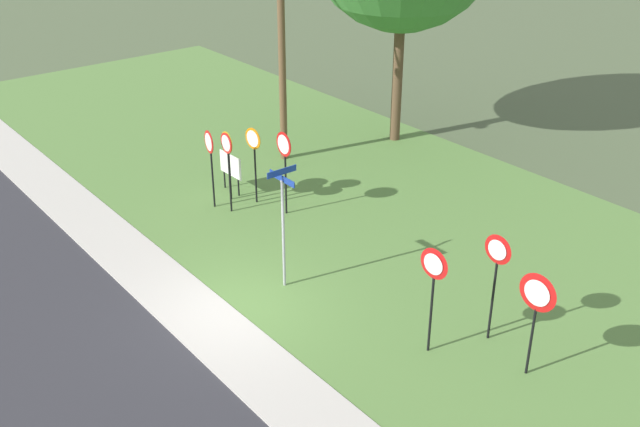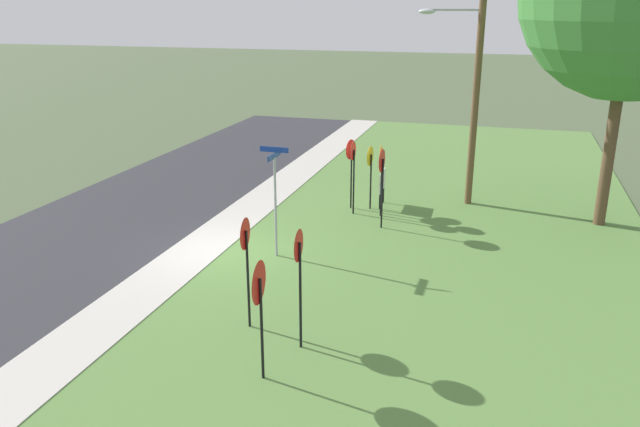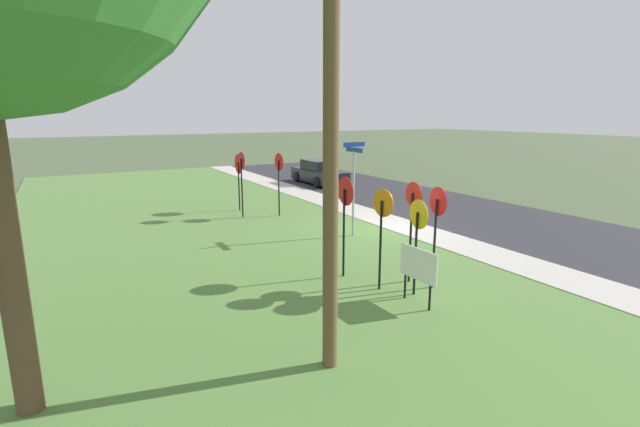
% 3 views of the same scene
% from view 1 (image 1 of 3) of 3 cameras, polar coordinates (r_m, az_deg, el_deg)
% --- Properties ---
extents(ground_plane, '(160.00, 160.00, 0.00)m').
position_cam_1_polar(ground_plane, '(17.68, -6.53, -7.43)').
color(ground_plane, '#4C5B3D').
extents(road_asphalt, '(44.00, 6.40, 0.01)m').
position_cam_1_polar(road_asphalt, '(16.23, -21.26, -12.97)').
color(road_asphalt, '#2D2D33').
rests_on(road_asphalt, ground_plane).
extents(sidewalk_strip, '(44.00, 1.60, 0.06)m').
position_cam_1_polar(sidewalk_strip, '(17.34, -8.77, -8.25)').
color(sidewalk_strip, '#BCB7AD').
rests_on(sidewalk_strip, ground_plane).
extents(grass_median, '(44.00, 12.00, 0.04)m').
position_cam_1_polar(grass_median, '(20.95, 7.36, -1.56)').
color(grass_median, '#567F3D').
rests_on(grass_median, ground_plane).
extents(stop_sign_near_left, '(0.66, 0.11, 2.19)m').
position_cam_1_polar(stop_sign_near_left, '(22.23, -7.09, 4.74)').
color(stop_sign_near_left, black).
rests_on(stop_sign_near_left, grass_median).
extents(stop_sign_near_right, '(0.61, 0.10, 2.47)m').
position_cam_1_polar(stop_sign_near_right, '(21.41, -7.10, 4.37)').
color(stop_sign_near_right, black).
rests_on(stop_sign_near_right, grass_median).
extents(stop_sign_far_left, '(0.65, 0.12, 2.38)m').
position_cam_1_polar(stop_sign_far_left, '(21.92, -5.10, 4.89)').
color(stop_sign_far_left, black).
rests_on(stop_sign_far_left, grass_median).
extents(stop_sign_far_center, '(0.67, 0.15, 2.41)m').
position_cam_1_polar(stop_sign_far_center, '(21.77, -8.43, 4.63)').
color(stop_sign_far_center, black).
rests_on(stop_sign_far_center, grass_median).
extents(stop_sign_far_right, '(0.71, 0.10, 2.53)m').
position_cam_1_polar(stop_sign_far_right, '(21.11, -2.75, 4.48)').
color(stop_sign_far_right, black).
rests_on(stop_sign_far_right, grass_median).
extents(yield_sign_near_left, '(0.70, 0.12, 2.52)m').
position_cam_1_polar(yield_sign_near_left, '(15.40, 8.65, -4.79)').
color(yield_sign_near_left, black).
rests_on(yield_sign_near_left, grass_median).
extents(yield_sign_near_right, '(0.67, 0.10, 2.58)m').
position_cam_1_polar(yield_sign_near_right, '(16.01, 13.34, -3.75)').
color(yield_sign_near_right, black).
rests_on(yield_sign_near_right, grass_median).
extents(yield_sign_far_left, '(0.83, 0.12, 2.39)m').
position_cam_1_polar(yield_sign_far_left, '(15.23, 16.24, -6.47)').
color(yield_sign_far_left, black).
rests_on(yield_sign_far_left, grass_median).
extents(street_name_post, '(0.96, 0.82, 3.13)m').
position_cam_1_polar(street_name_post, '(17.55, -2.86, -0.38)').
color(street_name_post, '#9EA0A8').
rests_on(street_name_post, grass_median).
extents(utility_pole, '(2.10, 2.19, 9.12)m').
position_cam_1_polar(utility_pole, '(24.20, -3.28, 15.00)').
color(utility_pole, brown).
rests_on(utility_pole, grass_median).
extents(notice_board, '(1.10, 0.07, 1.25)m').
position_cam_1_polar(notice_board, '(23.03, -6.87, 3.56)').
color(notice_board, black).
rests_on(notice_board, grass_median).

